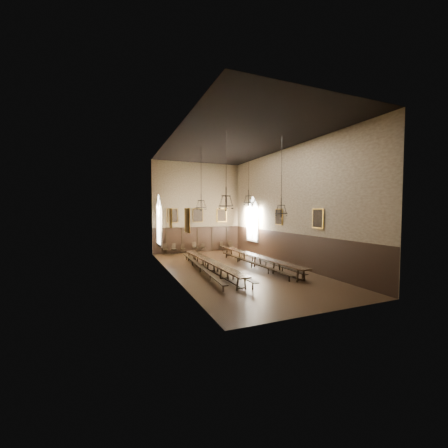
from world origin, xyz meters
TOP-DOWN VIEW (x-y plane):
  - floor at (0.00, 0.00)m, footprint 9.00×18.00m
  - ceiling at (0.00, 0.00)m, footprint 9.00×18.00m
  - wall_back at (0.00, 9.01)m, footprint 9.00×0.02m
  - wall_front at (0.00, -9.01)m, footprint 9.00×0.02m
  - wall_left at (-4.51, 0.00)m, footprint 0.02×18.00m
  - wall_right at (4.51, 0.00)m, footprint 0.02×18.00m
  - wainscot_panelling at (0.00, 0.00)m, footprint 9.00×18.00m
  - table_left at (-1.89, -0.25)m, footprint 0.91×10.12m
  - table_right at (1.99, 0.19)m, footprint 1.24×10.71m
  - bench_left_outer at (-2.56, 0.02)m, footprint 0.90×10.40m
  - bench_left_inner at (-1.37, -0.21)m, footprint 0.70×10.28m
  - bench_right_inner at (1.41, 0.05)m, footprint 0.63×9.61m
  - bench_right_outer at (2.59, -0.03)m, footprint 0.31×9.29m
  - chair_0 at (-3.39, 8.59)m, footprint 0.51×0.51m
  - chair_1 at (-2.51, 8.49)m, footprint 0.54×0.54m
  - chair_2 at (-1.61, 8.59)m, footprint 0.46×0.46m
  - chair_3 at (-0.41, 8.52)m, footprint 0.58×0.58m
  - chair_4 at (0.46, 8.49)m, footprint 0.45×0.45m
  - chair_6 at (2.56, 8.53)m, footprint 0.55×0.55m
  - chair_7 at (3.48, 8.49)m, footprint 0.47×0.47m
  - chandelier_back_left at (-1.73, 2.31)m, footprint 0.83×0.83m
  - chandelier_back_right at (2.18, 2.03)m, footprint 0.85×0.85m
  - chandelier_front_left at (-1.66, -2.39)m, footprint 0.94×0.94m
  - chandelier_front_right at (2.09, -2.69)m, footprint 0.82×0.82m
  - portrait_back_0 at (-2.60, 8.88)m, footprint 1.10×0.12m
  - portrait_back_1 at (0.00, 8.88)m, footprint 1.10×0.12m
  - portrait_back_2 at (2.60, 8.88)m, footprint 1.10×0.12m
  - portrait_left_0 at (-4.38, 1.00)m, footprint 0.12×1.00m
  - portrait_left_1 at (-4.38, -3.50)m, footprint 0.12×1.00m
  - portrait_right_0 at (4.38, 1.00)m, footprint 0.12×1.00m
  - portrait_right_1 at (4.38, -3.50)m, footprint 0.12×1.00m
  - window_right at (4.43, 5.50)m, footprint 0.20×2.20m
  - window_left at (-4.43, 5.50)m, footprint 0.20×2.20m

SIDE VIEW (x-z plane):
  - floor at x=0.00m, z-range -0.02..0.00m
  - chair_4 at x=0.46m, z-range -0.17..0.70m
  - bench_right_outer at x=2.59m, z-range 0.06..0.47m
  - chair_2 at x=-1.61m, z-range -0.18..0.73m
  - bench_right_inner at x=1.41m, z-range 0.06..0.49m
  - chair_6 at x=2.56m, z-range -0.19..0.78m
  - bench_left_inner at x=-1.37m, z-range 0.06..0.53m
  - chair_1 at x=-2.51m, z-range -0.19..0.79m
  - chair_7 at x=3.48m, z-range -0.20..0.79m
  - bench_left_outer at x=-2.56m, z-range 0.06..0.53m
  - chair_0 at x=-3.39m, z-range -0.20..0.83m
  - chair_3 at x=-0.41m, z-range -0.20..0.83m
  - table_left at x=-1.89m, z-range 0.00..0.79m
  - table_right at x=1.99m, z-range 0.00..0.83m
  - wainscot_panelling at x=0.00m, z-range 0.00..2.50m
  - window_right at x=4.43m, z-range 1.10..5.70m
  - window_left at x=-4.43m, z-range 1.10..5.70m
  - portrait_back_0 at x=-2.60m, z-range 3.00..4.40m
  - portrait_back_1 at x=0.00m, z-range 3.00..4.40m
  - portrait_back_2 at x=2.60m, z-range 3.00..4.40m
  - portrait_left_0 at x=-4.38m, z-range 3.05..4.35m
  - portrait_left_1 at x=-4.38m, z-range 3.05..4.35m
  - portrait_right_0 at x=4.38m, z-range 3.05..4.35m
  - portrait_right_1 at x=4.38m, z-range 3.05..4.35m
  - chandelier_front_right at x=2.09m, z-range 1.82..6.94m
  - wall_back at x=0.00m, z-range 0.00..9.00m
  - wall_front at x=0.00m, z-range 0.00..9.00m
  - wall_left at x=-4.51m, z-range 0.00..9.00m
  - wall_right at x=4.51m, z-range 0.00..9.00m
  - chandelier_back_left at x=-1.73m, z-range 2.41..7.11m
  - chandelier_front_left at x=-1.66m, z-range 2.45..7.12m
  - chandelier_back_right at x=2.18m, z-range 2.96..7.28m
  - ceiling at x=0.00m, z-range 9.00..9.02m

